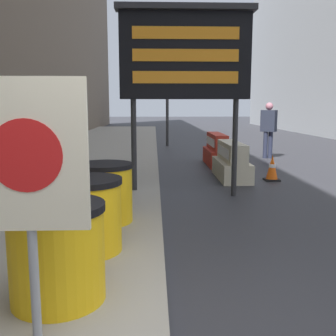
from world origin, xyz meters
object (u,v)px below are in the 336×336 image
object	(u,v)px
jersey_barrier_red_striped	(217,151)
traffic_cone_near	(272,168)
warning_sign	(27,170)
pedestrian_worker	(269,126)
traffic_light_near_curb	(167,71)
barrel_drum_foreground	(57,252)
barrel_drum_back	(104,192)
jersey_barrier_cream	(232,163)
message_board	(185,56)
barrel_drum_middle	(86,215)

from	to	relation	value
jersey_barrier_red_striped	traffic_cone_near	bearing A→B (deg)	-70.43
warning_sign	pedestrian_worker	distance (m)	11.09
traffic_light_near_curb	pedestrian_worker	size ratio (longest dim) A/B	2.41
barrel_drum_foreground	pedestrian_worker	world-z (taller)	pedestrian_worker
barrel_drum_back	traffic_light_near_curb	world-z (taller)	traffic_light_near_curb
jersey_barrier_red_striped	pedestrian_worker	bearing A→B (deg)	36.32
traffic_cone_near	pedestrian_worker	distance (m)	4.04
barrel_drum_foreground	jersey_barrier_cream	xyz separation A→B (m)	(2.57, 5.93, -0.15)
message_board	barrel_drum_foreground	bearing A→B (deg)	-107.76
barrel_drum_foreground	traffic_light_near_curb	distance (m)	13.80
jersey_barrier_red_striped	traffic_light_near_curb	bearing A→B (deg)	102.94
warning_sign	traffic_cone_near	distance (m)	7.26
message_board	traffic_cone_near	size ratio (longest dim) A/B	5.81
traffic_light_near_curb	warning_sign	bearing A→B (deg)	-95.32
barrel_drum_middle	barrel_drum_back	xyz separation A→B (m)	(0.06, 1.09, 0.00)
barrel_drum_foreground	message_board	world-z (taller)	message_board
traffic_cone_near	pedestrian_worker	world-z (taller)	pedestrian_worker
barrel_drum_foreground	message_board	xyz separation A→B (m)	(1.34, 4.18, 2.04)
barrel_drum_middle	jersey_barrier_red_striped	bearing A→B (deg)	70.26
message_board	pedestrian_worker	world-z (taller)	message_board
jersey_barrier_red_striped	barrel_drum_back	bearing A→B (deg)	-112.55
barrel_drum_middle	message_board	xyz separation A→B (m)	(1.29, 3.09, 2.04)
barrel_drum_back	pedestrian_worker	xyz separation A→B (m)	(4.34, 7.32, 0.53)
warning_sign	jersey_barrier_cream	bearing A→B (deg)	68.86
message_board	jersey_barrier_cream	size ratio (longest dim) A/B	1.95
barrel_drum_middle	traffic_cone_near	size ratio (longest dim) A/B	1.36
barrel_drum_foreground	barrel_drum_middle	world-z (taller)	same
warning_sign	traffic_cone_near	size ratio (longest dim) A/B	2.94
barrel_drum_foreground	barrel_drum_middle	size ratio (longest dim) A/B	1.00
barrel_drum_back	pedestrian_worker	bearing A→B (deg)	59.30
message_board	warning_sign	bearing A→B (deg)	-105.26
warning_sign	jersey_barrier_red_striped	distance (m)	9.19
jersey_barrier_cream	traffic_light_near_curb	world-z (taller)	traffic_light_near_curb
barrel_drum_foreground	traffic_light_near_curb	size ratio (longest dim) A/B	0.19
barrel_drum_foreground	jersey_barrier_cream	distance (m)	6.47
jersey_barrier_red_striped	traffic_light_near_curb	size ratio (longest dim) A/B	0.42
barrel_drum_foreground	warning_sign	size ratio (longest dim) A/B	0.46
warning_sign	traffic_cone_near	xyz separation A→B (m)	(3.42, 6.32, -1.01)
jersey_barrier_cream	traffic_light_near_curb	bearing A→B (deg)	99.28
barrel_drum_back	jersey_barrier_cream	bearing A→B (deg)	56.70
jersey_barrier_red_striped	barrel_drum_foreground	bearing A→B (deg)	-107.56
barrel_drum_middle	barrel_drum_back	bearing A→B (deg)	87.03
jersey_barrier_cream	traffic_cone_near	bearing A→B (deg)	-17.38
jersey_barrier_cream	jersey_barrier_red_striped	world-z (taller)	jersey_barrier_red_striped
barrel_drum_back	jersey_barrier_cream	distance (m)	4.49
barrel_drum_middle	jersey_barrier_red_striped	xyz separation A→B (m)	(2.52, 7.03, -0.13)
barrel_drum_foreground	traffic_light_near_curb	bearing A→B (deg)	84.35
message_board	jersey_barrier_red_striped	xyz separation A→B (m)	(1.23, 3.94, -2.16)
pedestrian_worker	message_board	bearing A→B (deg)	-85.98
barrel_drum_middle	warning_sign	size ratio (longest dim) A/B	0.46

